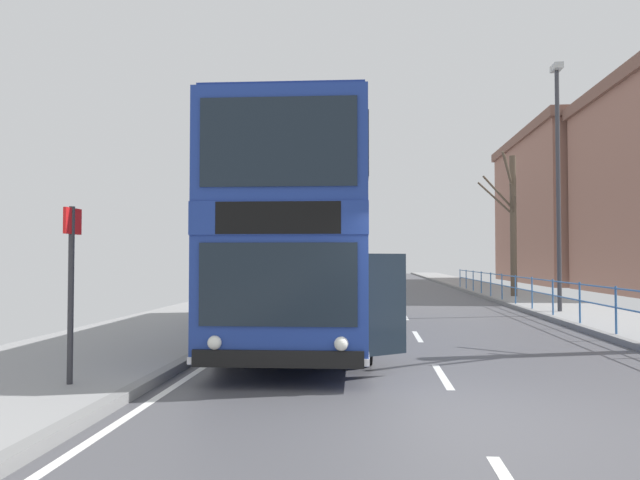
# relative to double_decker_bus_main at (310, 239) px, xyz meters

# --- Properties ---
(ground) EXTENTS (15.80, 140.00, 0.20)m
(ground) POSITION_rel_double_decker_bus_main_xyz_m (1.81, -6.92, -2.27)
(ground) COLOR #4A4A4F
(double_decker_bus_main) EXTENTS (3.42, 11.39, 4.41)m
(double_decker_bus_main) POSITION_rel_double_decker_bus_main_xyz_m (0.00, 0.00, 0.00)
(double_decker_bus_main) COLOR navy
(double_decker_bus_main) RESTS_ON ground
(pedestrian_railing_far_kerb) EXTENTS (0.05, 32.47, 1.09)m
(pedestrian_railing_far_kerb) POSITION_rel_double_decker_bus_main_xyz_m (6.97, 7.15, -1.43)
(pedestrian_railing_far_kerb) COLOR #386BA8
(pedestrian_railing_far_kerb) RESTS_ON ground
(bus_stop_sign_near) EXTENTS (0.08, 0.44, 2.42)m
(bus_stop_sign_near) POSITION_rel_double_decker_bus_main_xyz_m (-2.68, -6.00, -0.67)
(bus_stop_sign_near) COLOR #2D2D33
(bus_stop_sign_near) RESTS_ON ground
(street_lamp_far_side) EXTENTS (0.28, 0.60, 8.15)m
(street_lamp_far_side) POSITION_rel_double_decker_bus_main_xyz_m (7.59, 6.16, 2.52)
(street_lamp_far_side) COLOR #38383D
(street_lamp_far_side) RESTS_ON ground
(bare_tree_far_01) EXTENTS (1.84, 2.37, 6.56)m
(bare_tree_far_01) POSITION_rel_double_decker_bus_main_xyz_m (7.99, 14.23, 1.42)
(bare_tree_far_01) COLOR brown
(bare_tree_far_01) RESTS_ON ground
(background_building_01) EXTENTS (11.17, 18.45, 11.76)m
(background_building_01) POSITION_rel_double_decker_bus_main_xyz_m (18.60, 34.19, 3.60)
(background_building_01) COLOR #936656
(background_building_01) RESTS_ON ground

